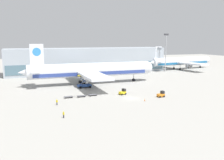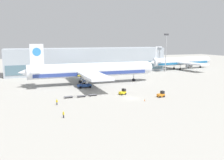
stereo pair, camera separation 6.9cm
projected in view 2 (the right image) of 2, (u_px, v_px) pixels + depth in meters
ground_plane at (131, 98)px, 79.86m from camera, size 400.00×400.00×0.00m
terminal_building at (88, 60)px, 143.47m from camera, size 90.00×18.20×14.00m
light_mast at (166, 50)px, 146.11m from camera, size 2.80×0.50×22.19m
airplane_main at (90, 70)px, 105.00m from camera, size 58.07×48.13×17.00m
airplane_distant at (181, 61)px, 159.17m from camera, size 50.27×42.19×14.75m
scissor_lift_loader at (84, 83)px, 97.85m from camera, size 5.25×3.44×4.86m
baggage_tug_foreground at (123, 92)px, 85.22m from camera, size 2.75×2.24×2.00m
baggage_tug_mid at (161, 94)px, 81.55m from camera, size 2.58×1.84×2.00m
baggage_dolly_lead at (69, 97)px, 80.40m from camera, size 3.73×1.63×0.48m
baggage_dolly_second at (81, 96)px, 81.68m from camera, size 3.73×1.63×0.48m
baggage_dolly_third at (93, 95)px, 83.41m from camera, size 3.73×1.63×0.48m
ground_crew_near at (57, 102)px, 71.35m from camera, size 0.45×0.41×1.74m
ground_crew_far at (63, 114)px, 59.54m from camera, size 0.37×0.50×1.66m
traffic_cone_near at (145, 100)px, 76.24m from camera, size 0.40×0.40×0.79m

